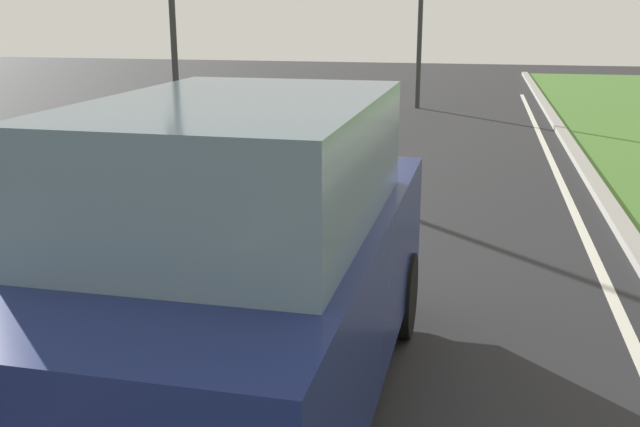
{
  "coord_description": "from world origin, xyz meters",
  "views": [
    {
      "loc": [
        2.15,
        4.28,
        2.82
      ],
      "look_at": [
        0.94,
        9.9,
        1.2
      ],
      "focal_mm": 40.97,
      "sensor_mm": 36.0,
      "label": 1
    }
  ],
  "objects": [
    {
      "name": "ground_plane",
      "position": [
        0.0,
        14.0,
        0.0
      ],
      "size": [
        60.0,
        60.0,
        0.0
      ],
      "primitive_type": "plane",
      "color": "#262628"
    },
    {
      "name": "lane_line_right_edge",
      "position": [
        3.6,
        14.0,
        0.0
      ],
      "size": [
        0.12,
        32.0,
        0.01
      ],
      "primitive_type": "cube",
      "color": "silver",
      "rests_on": "ground"
    },
    {
      "name": "curb_right",
      "position": [
        4.1,
        14.0,
        0.06
      ],
      "size": [
        0.24,
        48.0,
        0.12
      ],
      "primitive_type": "cube",
      "color": "#9E9B93",
      "rests_on": "ground"
    },
    {
      "name": "lane_line_center",
      "position": [
        -0.7,
        14.0,
        0.0
      ],
      "size": [
        0.12,
        32.0,
        0.01
      ],
      "primitive_type": "cube",
      "color": "silver",
      "rests_on": "ground"
    },
    {
      "name": "car_suv_ahead",
      "position": [
        0.69,
        8.74,
        1.17
      ],
      "size": [
        2.03,
        4.53,
        2.28
      ],
      "rotation": [
        0.0,
        0.0,
        -0.02
      ],
      "color": "navy",
      "rests_on": "ground"
    }
  ]
}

